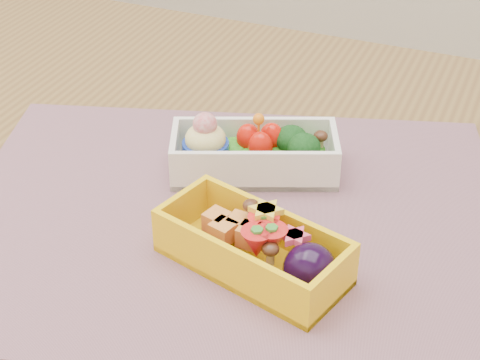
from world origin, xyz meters
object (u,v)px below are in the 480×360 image
at_px(bento_yellow, 256,247).
at_px(placemat, 230,216).
at_px(table, 282,284).
at_px(bento_white, 253,153).

bearing_deg(bento_yellow, placemat, 144.32).
relative_size(table, bento_white, 6.77).
relative_size(table, bento_yellow, 6.89).
distance_m(bento_white, bento_yellow, 0.15).
distance_m(table, placemat, 0.11).
bearing_deg(placemat, bento_white, 95.65).
bearing_deg(placemat, table, 42.65).
bearing_deg(table, bento_white, 141.87).
relative_size(placemat, bento_white, 2.84).
bearing_deg(bento_yellow, table, 111.16).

